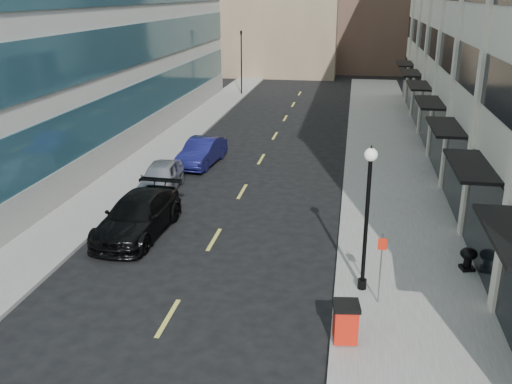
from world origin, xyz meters
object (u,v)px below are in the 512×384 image
(traffic_signal, at_px, (241,35))
(car_black_pickup, at_px, (138,216))
(trash_bin, at_px, (346,321))
(car_silver_sedan, at_px, (161,177))
(lamppost, at_px, (367,207))
(urn_planter, at_px, (468,257))
(car_blue_sedan, at_px, (202,152))
(sign_post, at_px, (381,259))

(traffic_signal, height_order, car_black_pickup, traffic_signal)
(trash_bin, bearing_deg, car_silver_sedan, 121.18)
(lamppost, bearing_deg, car_black_pickup, 159.62)
(urn_planter, bearing_deg, car_silver_sedan, 153.75)
(car_blue_sedan, distance_m, trash_bin, 18.85)
(lamppost, distance_m, sign_post, 1.68)
(car_blue_sedan, xyz_separation_m, sign_post, (9.60, -14.44, 0.92))
(traffic_signal, distance_m, car_blue_sedan, 24.38)
(car_silver_sedan, height_order, urn_planter, car_silver_sedan)
(traffic_signal, xyz_separation_m, lamppost, (11.40, -37.38, -2.66))
(car_silver_sedan, xyz_separation_m, sign_post, (10.43, -9.57, 0.94))
(traffic_signal, relative_size, car_black_pickup, 1.23)
(car_blue_sedan, relative_size, lamppost, 0.94)
(car_blue_sedan, xyz_separation_m, lamppost, (9.10, -13.62, 2.29))
(car_silver_sedan, distance_m, lamppost, 13.43)
(car_silver_sedan, bearing_deg, traffic_signal, 87.87)
(lamppost, bearing_deg, traffic_signal, 106.96)
(car_silver_sedan, height_order, car_blue_sedan, car_blue_sedan)
(lamppost, height_order, urn_planter, lamppost)
(sign_post, bearing_deg, lamppost, 121.63)
(traffic_signal, distance_m, car_silver_sedan, 29.10)
(trash_bin, bearing_deg, traffic_signal, 97.84)
(traffic_signal, xyz_separation_m, trash_bin, (10.90, -40.54, -4.92))
(car_silver_sedan, bearing_deg, car_blue_sedan, 75.24)
(car_silver_sedan, relative_size, lamppost, 0.88)
(car_silver_sedan, bearing_deg, trash_bin, -56.67)
(traffic_signal, relative_size, car_silver_sedan, 1.60)
(car_blue_sedan, xyz_separation_m, trash_bin, (8.60, -16.77, 0.03))
(car_blue_sedan, bearing_deg, trash_bin, -57.01)
(car_silver_sedan, distance_m, car_blue_sedan, 4.94)
(car_blue_sedan, distance_m, urn_planter, 17.27)
(traffic_signal, relative_size, urn_planter, 8.37)
(car_black_pickup, bearing_deg, trash_bin, -34.70)
(traffic_signal, xyz_separation_m, car_silver_sedan, (1.47, -28.63, -4.97))
(car_silver_sedan, xyz_separation_m, lamppost, (9.93, -8.75, 2.31))
(car_blue_sedan, xyz_separation_m, urn_planter, (12.80, -11.59, -0.11))
(car_black_pickup, relative_size, sign_post, 2.38)
(car_black_pickup, relative_size, urn_planter, 6.78)
(traffic_signal, height_order, car_blue_sedan, traffic_signal)
(car_blue_sedan, bearing_deg, lamppost, -50.40)
(trash_bin, xyz_separation_m, lamppost, (0.50, 3.16, 2.26))
(car_silver_sedan, bearing_deg, urn_planter, -31.31)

